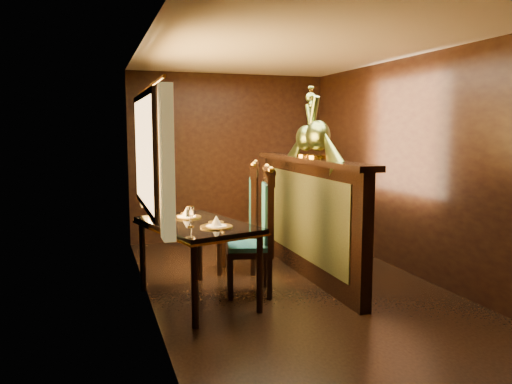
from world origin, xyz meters
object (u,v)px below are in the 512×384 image
chair_left (261,227)px  chair_right (248,214)px  peacock_left (318,122)px  peacock_right (306,127)px  dining_table (196,230)px

chair_left → chair_right: bearing=95.5°
peacock_left → peacock_right: 0.31m
chair_left → peacock_left: size_ratio=1.68×
chair_left → peacock_right: bearing=48.8°
peacock_right → peacock_left: bearing=-90.0°
chair_right → dining_table: bearing=-111.6°
chair_left → chair_right: chair_left is taller
chair_left → peacock_left: 1.30m
chair_right → peacock_left: size_ratio=1.67×
chair_left → peacock_left: bearing=28.6°
peacock_left → peacock_right: peacock_left is taller
dining_table → chair_right: size_ratio=1.13×
peacock_right → dining_table: bearing=-158.9°
dining_table → peacock_left: size_ratio=1.89×
dining_table → peacock_left: bearing=-6.6°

